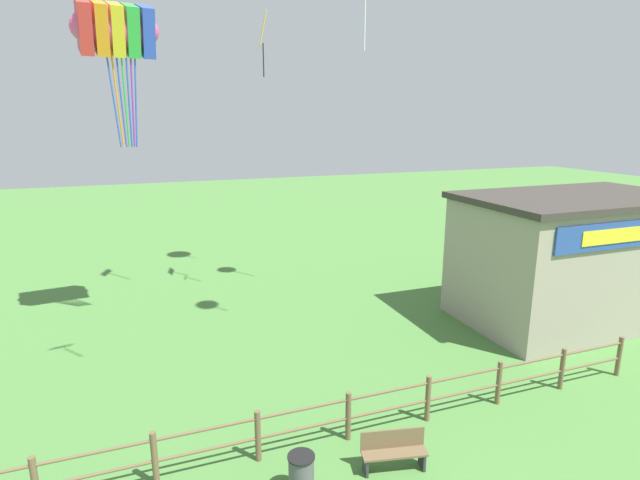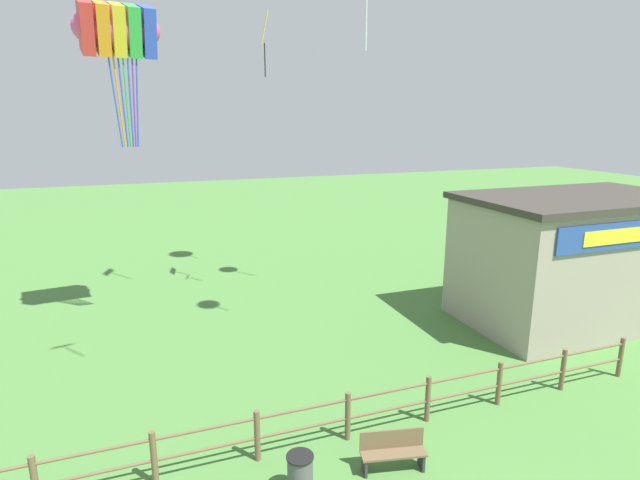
{
  "view_description": "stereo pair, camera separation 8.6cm",
  "coord_description": "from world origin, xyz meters",
  "px_view_note": "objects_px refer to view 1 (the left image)",
  "views": [
    {
      "loc": [
        -4.44,
        -4.04,
        7.78
      ],
      "look_at": [
        0.0,
        7.91,
        4.64
      ],
      "focal_mm": 28.0,
      "sensor_mm": 36.0,
      "label": 1
    },
    {
      "loc": [
        -4.36,
        -4.07,
        7.78
      ],
      "look_at": [
        0.0,
        7.91,
        4.64
      ],
      "focal_mm": 28.0,
      "sensor_mm": 36.0,
      "label": 2
    }
  ],
  "objects_px": {
    "kite_rainbow_parafoil": "(115,30)",
    "kite_yellow_diamond": "(263,33)",
    "seaside_building": "(572,257)",
    "park_bench_near_fence": "(394,450)",
    "trash_bin": "(301,475)"
  },
  "relations": [
    {
      "from": "kite_rainbow_parafoil",
      "to": "kite_yellow_diamond",
      "type": "bearing_deg",
      "value": 16.6
    },
    {
      "from": "trash_bin",
      "to": "park_bench_near_fence",
      "type": "bearing_deg",
      "value": 1.39
    },
    {
      "from": "park_bench_near_fence",
      "to": "kite_yellow_diamond",
      "type": "bearing_deg",
      "value": 88.8
    },
    {
      "from": "trash_bin",
      "to": "kite_yellow_diamond",
      "type": "xyz_separation_m",
      "value": [
        2.47,
        12.04,
        10.57
      ]
    },
    {
      "from": "trash_bin",
      "to": "kite_rainbow_parafoil",
      "type": "distance_m",
      "value": 14.84
    },
    {
      "from": "seaside_building",
      "to": "park_bench_near_fence",
      "type": "distance_m",
      "value": 12.25
    },
    {
      "from": "park_bench_near_fence",
      "to": "seaside_building",
      "type": "bearing_deg",
      "value": 27.01
    },
    {
      "from": "park_bench_near_fence",
      "to": "kite_rainbow_parafoil",
      "type": "relative_size",
      "value": 0.32
    },
    {
      "from": "trash_bin",
      "to": "kite_yellow_diamond",
      "type": "bearing_deg",
      "value": 78.41
    },
    {
      "from": "seaside_building",
      "to": "kite_rainbow_parafoil",
      "type": "relative_size",
      "value": 1.81
    },
    {
      "from": "seaside_building",
      "to": "kite_yellow_diamond",
      "type": "bearing_deg",
      "value": 148.29
    },
    {
      "from": "seaside_building",
      "to": "kite_rainbow_parafoil",
      "type": "height_order",
      "value": "kite_rainbow_parafoil"
    },
    {
      "from": "park_bench_near_fence",
      "to": "kite_yellow_diamond",
      "type": "relative_size",
      "value": 0.63
    },
    {
      "from": "seaside_building",
      "to": "kite_yellow_diamond",
      "type": "relative_size",
      "value": 3.57
    },
    {
      "from": "park_bench_near_fence",
      "to": "trash_bin",
      "type": "relative_size",
      "value": 1.63
    }
  ]
}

